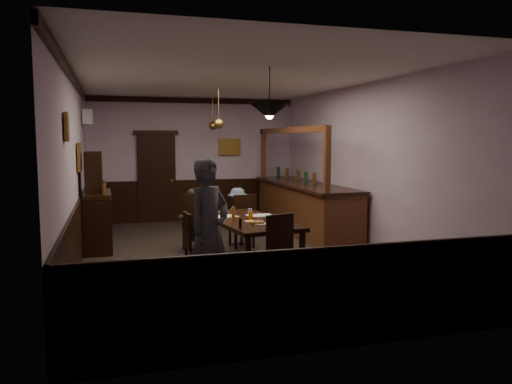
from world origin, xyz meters
name	(u,v)px	position (x,y,z in m)	size (l,w,h in m)	color
room	(231,169)	(0.00, 0.00, 1.50)	(5.01, 8.01, 3.01)	#2D2621
dining_table	(247,223)	(0.09, -0.71, 0.69)	(1.28, 2.31, 0.75)	black
chair_far_left	(196,220)	(-0.54, 0.48, 0.58)	(0.48, 0.48, 1.06)	black
chair_far_right	(243,218)	(0.36, 0.61, 0.55)	(0.46, 0.46, 1.00)	black
chair_near	(285,249)	(0.25, -2.02, 0.55)	(0.54, 0.54, 1.00)	black
chair_side	(194,241)	(-0.81, -1.02, 0.51)	(0.43, 0.43, 0.94)	black
person_standing	(209,229)	(-0.79, -2.08, 0.88)	(0.64, 0.42, 1.76)	#4D5158
person_seated_left	(192,219)	(-0.56, 0.77, 0.55)	(0.54, 0.42, 1.11)	#42482B
person_seated_right	(238,216)	(0.33, 0.89, 0.54)	(0.70, 0.40, 1.08)	#4F5D71
newspaper_left	(224,216)	(-0.22, -0.38, 0.75)	(0.42, 0.30, 0.01)	silver
newspaper_right	(260,215)	(0.37, -0.43, 0.75)	(0.42, 0.30, 0.01)	silver
napkin	(250,221)	(0.07, -0.92, 0.75)	(0.15, 0.15, 0.00)	#E6B954
saucer	(279,223)	(0.44, -1.23, 0.76)	(0.15, 0.15, 0.01)	white
coffee_cup	(279,220)	(0.43, -1.22, 0.80)	(0.08, 0.08, 0.07)	white
pastry_plate	(259,224)	(0.12, -1.25, 0.76)	(0.22, 0.22, 0.01)	white
pastry_ring_a	(255,222)	(0.05, -1.25, 0.79)	(0.13, 0.13, 0.04)	#C68C47
pastry_ring_b	(260,222)	(0.13, -1.24, 0.79)	(0.13, 0.13, 0.04)	#C68C47
soda_can	(251,216)	(0.11, -0.81, 0.81)	(0.07, 0.07, 0.12)	orange
beer_glass	(233,213)	(-0.14, -0.72, 0.85)	(0.06, 0.06, 0.20)	#BF721E
water_glass	(250,213)	(0.15, -0.62, 0.82)	(0.06, 0.06, 0.15)	silver
pepper_mill	(240,223)	(-0.22, -1.46, 0.82)	(0.04, 0.04, 0.14)	black
sideboard	(97,210)	(-2.21, 1.22, 0.71)	(0.48, 1.34, 1.78)	black
bar_counter	(304,206)	(1.99, 1.66, 0.57)	(0.93, 3.99, 2.24)	#4F2B15
door_back	(157,179)	(-0.90, 3.95, 1.05)	(0.90, 0.06, 2.10)	black
ac_unit	(88,117)	(-2.38, 2.90, 2.45)	(0.20, 0.85, 0.30)	white
picture_left_small	(67,127)	(-2.46, -1.60, 2.15)	(0.04, 0.28, 0.36)	olive
picture_left_large	(79,157)	(-2.46, 0.80, 1.70)	(0.04, 0.62, 0.48)	olive
picture_back	(229,147)	(0.90, 3.96, 1.80)	(0.55, 0.04, 0.42)	olive
pendant_iron	(269,111)	(0.19, -1.50, 2.39)	(0.56, 0.56, 0.72)	black
pendant_brass_mid	(219,124)	(0.10, 1.46, 2.30)	(0.20, 0.20, 0.81)	#BF8C3F
pendant_brass_far	(213,126)	(0.30, 3.05, 2.30)	(0.20, 0.20, 0.81)	#BF8C3F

